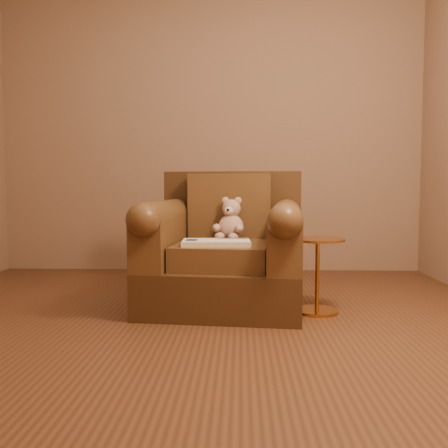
{
  "coord_description": "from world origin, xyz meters",
  "views": [
    {
      "loc": [
        0.3,
        -2.81,
        0.8
      ],
      "look_at": [
        0.19,
        0.44,
        0.56
      ],
      "focal_mm": 40.0,
      "sensor_mm": 36.0,
      "label": 1
    }
  ],
  "objects": [
    {
      "name": "armchair",
      "position": [
        0.19,
        0.54,
        0.36
      ],
      "size": [
        1.12,
        1.07,
        0.92
      ],
      "rotation": [
        0.0,
        0.0,
        -0.1
      ],
      "color": "#412A15",
      "rests_on": "floor"
    },
    {
      "name": "floor",
      "position": [
        0.0,
        0.0,
        0.0
      ],
      "size": [
        4.0,
        4.0,
        0.0
      ],
      "primitive_type": "plane",
      "color": "brown",
      "rests_on": "ground"
    },
    {
      "name": "guidebook",
      "position": [
        0.14,
        0.29,
        0.46
      ],
      "size": [
        0.43,
        0.27,
        0.03
      ],
      "rotation": [
        0.0,
        0.0,
        0.04
      ],
      "color": "beige",
      "rests_on": "armchair"
    },
    {
      "name": "room",
      "position": [
        0.0,
        0.0,
        1.71
      ],
      "size": [
        4.02,
        4.02,
        2.71
      ],
      "color": "#94745B",
      "rests_on": "ground"
    },
    {
      "name": "teddy_bear",
      "position": [
        0.22,
        0.62,
        0.55
      ],
      "size": [
        0.22,
        0.25,
        0.3
      ],
      "rotation": [
        0.0,
        0.0,
        -0.27
      ],
      "color": "tan",
      "rests_on": "armchair"
    },
    {
      "name": "side_table",
      "position": [
        0.78,
        0.35,
        0.26
      ],
      "size": [
        0.34,
        0.34,
        0.48
      ],
      "color": "#C07C35",
      "rests_on": "floor"
    }
  ]
}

